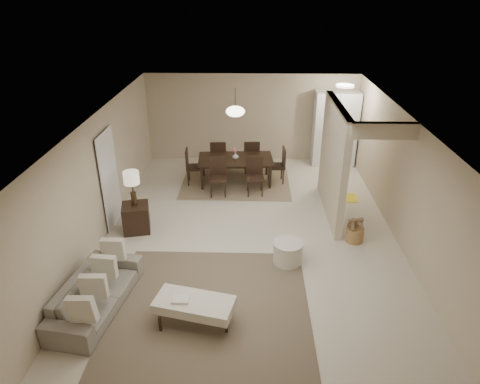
{
  "coord_description": "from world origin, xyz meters",
  "views": [
    {
      "loc": [
        0.01,
        -7.47,
        4.76
      ],
      "look_at": [
        -0.2,
        0.06,
        1.05
      ],
      "focal_mm": 32.0,
      "sensor_mm": 36.0,
      "label": 1
    }
  ],
  "objects_px": {
    "sofa": "(96,293)",
    "dining_table": "(236,171)",
    "ottoman_bench": "(194,305)",
    "side_table": "(136,218)",
    "round_pouf": "(288,253)",
    "wicker_basket": "(355,234)",
    "pantry_cabinet": "(335,129)"
  },
  "relations": [
    {
      "from": "sofa",
      "to": "dining_table",
      "type": "bearing_deg",
      "value": -13.89
    },
    {
      "from": "ottoman_bench",
      "to": "side_table",
      "type": "height_order",
      "value": "side_table"
    },
    {
      "from": "round_pouf",
      "to": "dining_table",
      "type": "height_order",
      "value": "dining_table"
    },
    {
      "from": "sofa",
      "to": "round_pouf",
      "type": "bearing_deg",
      "value": -58.23
    },
    {
      "from": "round_pouf",
      "to": "sofa",
      "type": "bearing_deg",
      "value": -157.25
    },
    {
      "from": "ottoman_bench",
      "to": "dining_table",
      "type": "distance_m",
      "value": 5.19
    },
    {
      "from": "side_table",
      "to": "wicker_basket",
      "type": "bearing_deg",
      "value": -3.79
    },
    {
      "from": "wicker_basket",
      "to": "dining_table",
      "type": "distance_m",
      "value": 3.74
    },
    {
      "from": "pantry_cabinet",
      "to": "wicker_basket",
      "type": "relative_size",
      "value": 5.88
    },
    {
      "from": "round_pouf",
      "to": "pantry_cabinet",
      "type": "bearing_deg",
      "value": 71.65
    },
    {
      "from": "ottoman_bench",
      "to": "dining_table",
      "type": "height_order",
      "value": "dining_table"
    },
    {
      "from": "pantry_cabinet",
      "to": "round_pouf",
      "type": "distance_m",
      "value": 5.27
    },
    {
      "from": "ottoman_bench",
      "to": "wicker_basket",
      "type": "height_order",
      "value": "ottoman_bench"
    },
    {
      "from": "ottoman_bench",
      "to": "sofa",
      "type": "bearing_deg",
      "value": -177.25
    },
    {
      "from": "side_table",
      "to": "round_pouf",
      "type": "relative_size",
      "value": 1.06
    },
    {
      "from": "pantry_cabinet",
      "to": "wicker_basket",
      "type": "height_order",
      "value": "pantry_cabinet"
    },
    {
      "from": "wicker_basket",
      "to": "round_pouf",
      "type": "bearing_deg",
      "value": -150.85
    },
    {
      "from": "round_pouf",
      "to": "side_table",
      "type": "bearing_deg",
      "value": 160.66
    },
    {
      "from": "sofa",
      "to": "pantry_cabinet",
      "type": "bearing_deg",
      "value": -28.43
    },
    {
      "from": "side_table",
      "to": "pantry_cabinet",
      "type": "bearing_deg",
      "value": 39.03
    },
    {
      "from": "pantry_cabinet",
      "to": "wicker_basket",
      "type": "xyz_separation_m",
      "value": [
        -0.22,
        -4.15,
        -0.9
      ]
    },
    {
      "from": "dining_table",
      "to": "pantry_cabinet",
      "type": "bearing_deg",
      "value": 23.16
    },
    {
      "from": "pantry_cabinet",
      "to": "sofa",
      "type": "bearing_deg",
      "value": -127.45
    },
    {
      "from": "ottoman_bench",
      "to": "side_table",
      "type": "distance_m",
      "value": 3.14
    },
    {
      "from": "pantry_cabinet",
      "to": "wicker_basket",
      "type": "bearing_deg",
      "value": -93.02
    },
    {
      "from": "sofa",
      "to": "wicker_basket",
      "type": "height_order",
      "value": "sofa"
    },
    {
      "from": "ottoman_bench",
      "to": "wicker_basket",
      "type": "distance_m",
      "value": 3.83
    },
    {
      "from": "sofa",
      "to": "dining_table",
      "type": "xyz_separation_m",
      "value": [
        2.06,
        4.87,
        0.05
      ]
    },
    {
      "from": "round_pouf",
      "to": "wicker_basket",
      "type": "bearing_deg",
      "value": 29.15
    },
    {
      "from": "ottoman_bench",
      "to": "side_table",
      "type": "xyz_separation_m",
      "value": [
        -1.57,
        2.72,
        -0.05
      ]
    },
    {
      "from": "pantry_cabinet",
      "to": "side_table",
      "type": "relative_size",
      "value": 3.54
    },
    {
      "from": "sofa",
      "to": "round_pouf",
      "type": "xyz_separation_m",
      "value": [
        3.16,
        1.33,
        -0.07
      ]
    }
  ]
}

